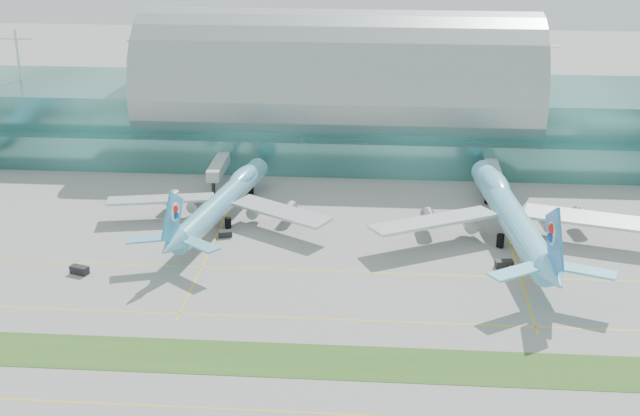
{
  "coord_description": "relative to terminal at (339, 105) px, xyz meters",
  "views": [
    {
      "loc": [
        14.84,
        -136.54,
        83.53
      ],
      "look_at": [
        0.0,
        55.0,
        9.0
      ],
      "focal_mm": 50.0,
      "sensor_mm": 36.0,
      "label": 1
    }
  ],
  "objects": [
    {
      "name": "ground",
      "position": [
        -0.01,
        -128.79,
        -14.23
      ],
      "size": [
        700.0,
        700.0,
        0.0
      ],
      "primitive_type": "plane",
      "color": "gray",
      "rests_on": "ground"
    },
    {
      "name": "terminal",
      "position": [
        0.0,
        0.0,
        0.0
      ],
      "size": [
        340.0,
        69.1,
        36.0
      ],
      "color": "#3D7A75",
      "rests_on": "ground"
    },
    {
      "name": "grass_strip_far",
      "position": [
        -0.01,
        -126.79,
        -14.19
      ],
      "size": [
        420.0,
        12.0,
        0.08
      ],
      "primitive_type": "cube",
      "color": "#2D591E",
      "rests_on": "ground"
    },
    {
      "name": "taxiline_b",
      "position": [
        -0.01,
        -142.79,
        -14.22
      ],
      "size": [
        420.0,
        0.35,
        0.01
      ],
      "primitive_type": "cube",
      "color": "yellow",
      "rests_on": "ground"
    },
    {
      "name": "taxiline_c",
      "position": [
        -0.01,
        -110.79,
        -14.22
      ],
      "size": [
        420.0,
        0.35,
        0.01
      ],
      "primitive_type": "cube",
      "color": "yellow",
      "rests_on": "ground"
    },
    {
      "name": "taxiline_d",
      "position": [
        -0.01,
        -88.79,
        -14.22
      ],
      "size": [
        420.0,
        0.35,
        0.01
      ],
      "primitive_type": "cube",
      "color": "yellow",
      "rests_on": "ground"
    },
    {
      "name": "airliner_b",
      "position": [
        -25.12,
        -61.53,
        -8.58
      ],
      "size": [
        57.62,
        66.2,
        18.32
      ],
      "rotation": [
        0.0,
        0.0,
        -0.19
      ],
      "color": "#60B6D3",
      "rests_on": "ground"
    },
    {
      "name": "airliner_c",
      "position": [
        44.6,
        -67.55,
        -7.61
      ],
      "size": [
        68.29,
        77.96,
        21.46
      ],
      "rotation": [
        0.0,
        0.0,
        0.11
      ],
      "color": "#71D5FA",
      "rests_on": "ground"
    },
    {
      "name": "gse_c",
      "position": [
        -50.99,
        -94.23,
        -13.34
      ],
      "size": [
        4.48,
        3.06,
        1.78
      ],
      "primitive_type": "cube",
      "rotation": [
        0.0,
        0.0,
        -0.33
      ],
      "color": "black",
      "rests_on": "ground"
    },
    {
      "name": "gse_d",
      "position": [
        -22.98,
        -71.33,
        -13.49
      ],
      "size": [
        3.57,
        2.74,
        1.47
      ],
      "primitive_type": "cube",
      "rotation": [
        0.0,
        0.0,
        0.3
      ],
      "color": "black",
      "rests_on": "ground"
    },
    {
      "name": "gse_e",
      "position": [
        43.78,
        -86.86,
        -13.51
      ],
      "size": [
        3.06,
        1.84,
        1.43
      ],
      "primitive_type": "cube",
      "rotation": [
        0.0,
        0.0,
        -0.13
      ],
      "color": "yellow",
      "rests_on": "ground"
    },
    {
      "name": "gse_f",
      "position": [
        41.61,
        -83.85,
        -13.38
      ],
      "size": [
        4.14,
        2.48,
        1.7
      ],
      "primitive_type": "cube",
      "rotation": [
        0.0,
        0.0,
        0.15
      ],
      "color": "black",
      "rests_on": "ground"
    }
  ]
}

